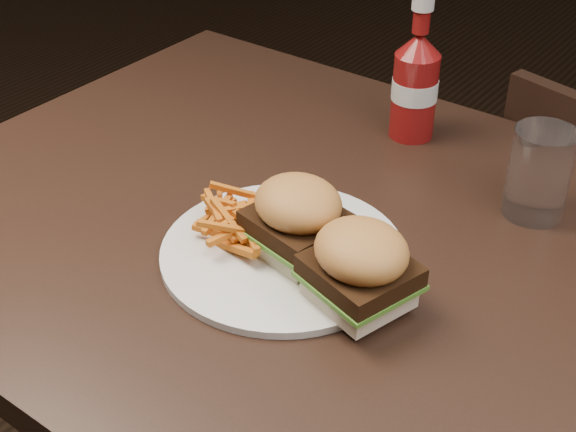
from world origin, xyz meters
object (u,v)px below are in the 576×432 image
Objects in this scene: dining_table at (364,260)px; plate at (283,252)px; tumbler at (539,174)px; ketchup_bottle at (414,97)px.

plate is at bearing -133.31° from dining_table.
ketchup_bottle is at bearing 158.74° from tumbler.
plate is 0.35m from ketchup_bottle.
tumbler reaches higher than dining_table.
ketchup_bottle reaches higher than plate.
dining_table is 0.30m from ketchup_bottle.
tumbler is (0.22, -0.09, -0.01)m from ketchup_bottle.
ketchup_bottle is at bearing 108.88° from dining_table.
dining_table is at bearing -71.12° from ketchup_bottle.
dining_table is 10.18× the size of tumbler.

